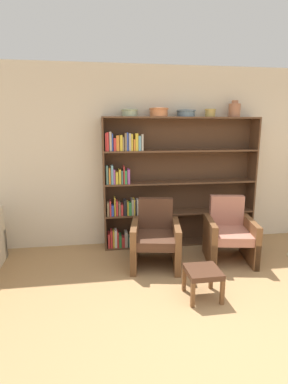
{
  "coord_description": "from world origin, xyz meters",
  "views": [
    {
      "loc": [
        -1.19,
        -2.09,
        1.86
      ],
      "look_at": [
        -0.57,
        1.99,
        0.95
      ],
      "focal_mm": 28.0,
      "sensor_mm": 36.0,
      "label": 1
    }
  ],
  "objects_px": {
    "bowl_cream": "(159,112)",
    "armchair_leather": "(155,237)",
    "vase_tall": "(234,110)",
    "bowl_olive": "(210,112)",
    "armchair_cushioned": "(229,233)",
    "footstool": "(203,274)",
    "bowl_copper": "(186,113)",
    "bookshelf": "(166,184)",
    "bowl_sage": "(130,112)"
  },
  "relations": [
    {
      "from": "bookshelf",
      "to": "vase_tall",
      "type": "height_order",
      "value": "vase_tall"
    },
    {
      "from": "bowl_olive",
      "to": "armchair_cushioned",
      "type": "height_order",
      "value": "bowl_olive"
    },
    {
      "from": "bookshelf",
      "to": "vase_tall",
      "type": "relative_size",
      "value": 9.76
    },
    {
      "from": "bowl_sage",
      "to": "bowl_copper",
      "type": "bearing_deg",
      "value": 0.0
    },
    {
      "from": "bookshelf",
      "to": "bowl_sage",
      "type": "height_order",
      "value": "bowl_sage"
    },
    {
      "from": "armchair_cushioned",
      "to": "bowl_copper",
      "type": "bearing_deg",
      "value": -44.34
    },
    {
      "from": "bowl_copper",
      "to": "vase_tall",
      "type": "relative_size",
      "value": 1.16
    },
    {
      "from": "bowl_cream",
      "to": "footstool",
      "type": "relative_size",
      "value": 0.79
    },
    {
      "from": "bowl_sage",
      "to": "bowl_olive",
      "type": "xyz_separation_m",
      "value": [
        1.22,
        0.0,
        0.01
      ]
    },
    {
      "from": "bowl_sage",
      "to": "bowl_copper",
      "type": "relative_size",
      "value": 0.89
    },
    {
      "from": "bowl_sage",
      "to": "bowl_olive",
      "type": "bearing_deg",
      "value": 0.0
    },
    {
      "from": "armchair_leather",
      "to": "vase_tall",
      "type": "bearing_deg",
      "value": -143.0
    },
    {
      "from": "bowl_cream",
      "to": "vase_tall",
      "type": "relative_size",
      "value": 1.17
    },
    {
      "from": "armchair_leather",
      "to": "footstool",
      "type": "relative_size",
      "value": 2.41
    },
    {
      "from": "bookshelf",
      "to": "vase_tall",
      "type": "xyz_separation_m",
      "value": [
        1.03,
        -0.02,
        1.12
      ]
    },
    {
      "from": "bowl_sage",
      "to": "bookshelf",
      "type": "bearing_deg",
      "value": 2.39
    },
    {
      "from": "armchair_leather",
      "to": "bowl_cream",
      "type": "bearing_deg",
      "value": -93.49
    },
    {
      "from": "bowl_cream",
      "to": "armchair_leather",
      "type": "xyz_separation_m",
      "value": [
        -0.16,
        -0.68,
        -1.68
      ]
    },
    {
      "from": "bowl_olive",
      "to": "armchair_leather",
      "type": "height_order",
      "value": "bowl_olive"
    },
    {
      "from": "vase_tall",
      "to": "bowl_copper",
      "type": "bearing_deg",
      "value": 180.0
    },
    {
      "from": "armchair_leather",
      "to": "footstool",
      "type": "bearing_deg",
      "value": 122.03
    },
    {
      "from": "bowl_copper",
      "to": "bowl_cream",
      "type": "bearing_deg",
      "value": 180.0
    },
    {
      "from": "footstool",
      "to": "armchair_cushioned",
      "type": "bearing_deg",
      "value": 52.11
    },
    {
      "from": "bookshelf",
      "to": "armchair_leather",
      "type": "bearing_deg",
      "value": -113.26
    },
    {
      "from": "vase_tall",
      "to": "footstool",
      "type": "xyz_separation_m",
      "value": [
        -0.98,
        -1.57,
        -1.82
      ]
    },
    {
      "from": "armchair_cushioned",
      "to": "armchair_leather",
      "type": "bearing_deg",
      "value": 10.2
    },
    {
      "from": "footstool",
      "to": "bowl_cream",
      "type": "bearing_deg",
      "value": 97.11
    },
    {
      "from": "bookshelf",
      "to": "bowl_olive",
      "type": "relative_size",
      "value": 13.92
    },
    {
      "from": "armchair_leather",
      "to": "armchair_cushioned",
      "type": "relative_size",
      "value": 1.0
    },
    {
      "from": "bookshelf",
      "to": "vase_tall",
      "type": "distance_m",
      "value": 1.52
    },
    {
      "from": "bowl_copper",
      "to": "armchair_cushioned",
      "type": "xyz_separation_m",
      "value": [
        0.48,
        -0.68,
        -1.67
      ]
    },
    {
      "from": "armchair_leather",
      "to": "bowl_sage",
      "type": "bearing_deg",
      "value": -58.5
    },
    {
      "from": "armchair_leather",
      "to": "bowl_olive",
      "type": "bearing_deg",
      "value": -134.48
    },
    {
      "from": "armchair_leather",
      "to": "footstool",
      "type": "distance_m",
      "value": 0.97
    },
    {
      "from": "bowl_olive",
      "to": "footstool",
      "type": "distance_m",
      "value": 2.45
    },
    {
      "from": "armchair_leather",
      "to": "armchair_cushioned",
      "type": "bearing_deg",
      "value": -169.84
    },
    {
      "from": "vase_tall",
      "to": "bowl_olive",
      "type": "bearing_deg",
      "value": 180.0
    },
    {
      "from": "bowl_cream",
      "to": "armchair_cushioned",
      "type": "bearing_deg",
      "value": -37.07
    },
    {
      "from": "bowl_olive",
      "to": "vase_tall",
      "type": "distance_m",
      "value": 0.39
    },
    {
      "from": "bowl_copper",
      "to": "footstool",
      "type": "bearing_deg",
      "value": -97.85
    },
    {
      "from": "bowl_copper",
      "to": "bookshelf",
      "type": "bearing_deg",
      "value": 175.13
    },
    {
      "from": "bowl_olive",
      "to": "armchair_leather",
      "type": "distance_m",
      "value": 2.04
    },
    {
      "from": "bookshelf",
      "to": "armchair_cushioned",
      "type": "relative_size",
      "value": 2.72
    },
    {
      "from": "bowl_cream",
      "to": "bowl_olive",
      "type": "relative_size",
      "value": 1.67
    },
    {
      "from": "armchair_cushioned",
      "to": "vase_tall",
      "type": "bearing_deg",
      "value": -102.09
    },
    {
      "from": "armchair_cushioned",
      "to": "footstool",
      "type": "relative_size",
      "value": 2.41
    },
    {
      "from": "bowl_olive",
      "to": "footstool",
      "type": "bearing_deg",
      "value": -110.62
    },
    {
      "from": "bowl_cream",
      "to": "vase_tall",
      "type": "bearing_deg",
      "value": -0.0
    },
    {
      "from": "footstool",
      "to": "bowl_sage",
      "type": "bearing_deg",
      "value": 111.65
    },
    {
      "from": "bowl_olive",
      "to": "armchair_cushioned",
      "type": "relative_size",
      "value": 0.2
    }
  ]
}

